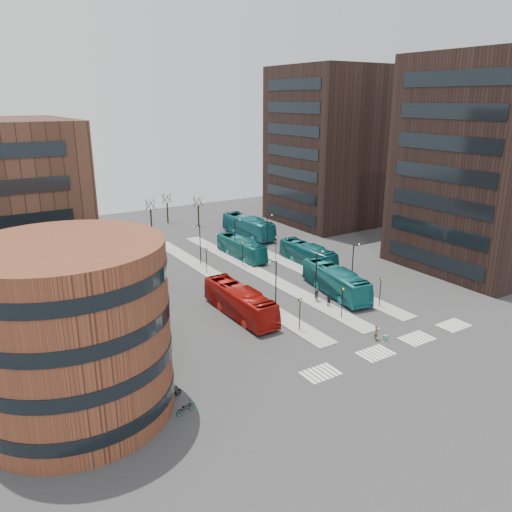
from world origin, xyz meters
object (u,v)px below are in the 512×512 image
suitcase (386,338)px  bicycle_far (172,392)px  teal_bus_c (308,254)px  commuter_a (234,311)px  commuter_b (329,301)px  teal_bus_a (336,281)px  teal_bus_d (248,226)px  bicycle_near (185,408)px  bicycle_mid (173,393)px  teal_bus_b (241,248)px  commuter_c (316,295)px  traveller (376,333)px  red_bus (240,301)px

suitcase → bicycle_far: size_ratio=0.31×
teal_bus_c → commuter_a: (-19.19, -10.95, -0.69)m
commuter_b → bicycle_far: (-23.55, -7.58, -0.38)m
teal_bus_a → teal_bus_c: teal_bus_a is taller
teal_bus_a → teal_bus_d: 30.49m
teal_bus_a → commuter_a: (-14.81, 0.42, -0.84)m
bicycle_near → bicycle_mid: bicycle_near is taller
teal_bus_b → teal_bus_c: teal_bus_c is taller
teal_bus_c → bicycle_near: size_ratio=6.28×
commuter_c → traveller: bearing=24.4°
commuter_a → bicycle_near: (-12.24, -13.60, -0.43)m
red_bus → commuter_a: (-1.00, -0.31, -0.84)m
commuter_a → commuter_b: commuter_a is taller
red_bus → commuter_b: 10.97m
red_bus → commuter_c: 10.15m
teal_bus_c → commuter_b: (-7.89, -14.29, -0.77)m
red_bus → commuter_a: red_bus is taller
bicycle_mid → teal_bus_c: bearing=-58.6°
commuter_a → commuter_b: (11.31, -3.34, -0.08)m
suitcase → teal_bus_c: 25.61m
teal_bus_a → commuter_b: size_ratio=7.61×
commuter_a → bicycle_near: commuter_a is taller
red_bus → teal_bus_d: bearing=56.9°
commuter_b → commuter_c: commuter_c is taller
teal_bus_c → teal_bus_d: bearing=87.9°
red_bus → commuter_a: size_ratio=6.92×
teal_bus_a → bicycle_near: size_ratio=6.90×
teal_bus_b → commuter_a: 23.03m
traveller → bicycle_near: traveller is taller
commuter_b → suitcase: bearing=156.7°
red_bus → teal_bus_a: size_ratio=1.00×
suitcase → teal_bus_c: teal_bus_c is taller
red_bus → bicycle_near: 19.25m
red_bus → bicycle_far: bearing=-139.8°
commuter_a → red_bus: bearing=-173.1°
commuter_b → bicycle_near: bearing=93.9°
teal_bus_c → teal_bus_d: 18.68m
traveller → bicycle_near: size_ratio=0.95×
red_bus → teal_bus_c: size_ratio=1.09×
suitcase → bicycle_near: size_ratio=0.29×
bicycle_mid → bicycle_far: (0.00, 0.14, -0.00)m
red_bus → commuter_b: bearing=-19.6°
teal_bus_b → bicycle_near: (-24.72, -32.94, -1.11)m
bicycle_mid → commuter_a: bearing=-51.5°
teal_bus_a → bicycle_mid: size_ratio=8.43×
suitcase → teal_bus_a: size_ratio=0.04×
commuter_b → red_bus: bearing=50.8°
red_bus → traveller: 15.69m
suitcase → traveller: size_ratio=0.30×
bicycle_near → teal_bus_b: bearing=-50.2°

